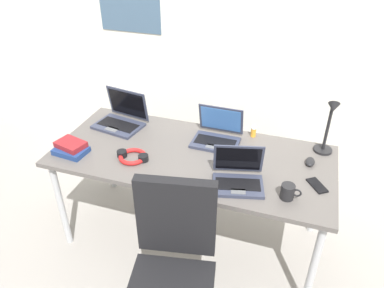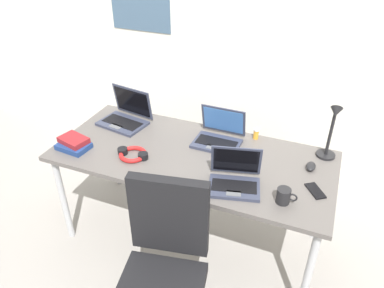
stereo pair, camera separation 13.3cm
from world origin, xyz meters
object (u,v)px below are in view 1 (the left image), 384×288
cell_phone (317,185)px  pill_bottle (253,131)px  laptop_far_corner (121,119)px  office_chair (172,285)px  book_stack (71,148)px  computer_mouse (310,162)px  laptop_by_keyboard (238,177)px  laptop_center (217,135)px  headphones (133,156)px  coffee_mug (288,192)px  desk_lamp (328,127)px

cell_phone → pill_bottle: bearing=100.8°
laptop_far_corner → office_chair: size_ratio=0.38×
cell_phone → book_stack: book_stack is taller
laptop_far_corner → computer_mouse: size_ratio=3.88×
book_stack → cell_phone: bearing=5.3°
pill_bottle → book_stack: 1.23m
book_stack → computer_mouse: bearing=13.5°
laptop_by_keyboard → laptop_center: bearing=120.1°
laptop_by_keyboard → laptop_far_corner: (-0.95, 0.40, 0.00)m
headphones → pill_bottle: pill_bottle is taller
cell_phone → headphones: (-1.13, -0.08, 0.01)m
headphones → pill_bottle: bearing=36.9°
laptop_far_corner → pill_bottle: 0.96m
headphones → book_stack: size_ratio=0.96×
computer_mouse → book_stack: 1.52m
office_chair → laptop_center: bearing=91.2°
computer_mouse → pill_bottle: 0.45m
computer_mouse → coffee_mug: size_ratio=0.85×
laptop_center → book_stack: laptop_center is taller
pill_bottle → book_stack: pill_bottle is taller
laptop_far_corner → book_stack: 0.45m
computer_mouse → pill_bottle: bearing=152.5°
laptop_by_keyboard → computer_mouse: bearing=40.4°
computer_mouse → cell_phone: computer_mouse is taller
laptop_by_keyboard → book_stack: bearing=-178.6°
laptop_far_corner → computer_mouse: bearing=-3.1°
laptop_far_corner → headphones: bearing=-53.8°
laptop_by_keyboard → pill_bottle: 0.54m
computer_mouse → book_stack: bearing=-165.6°
laptop_center → book_stack: bearing=-153.6°
laptop_far_corner → headphones: (0.27, -0.37, -0.03)m
cell_phone → pill_bottle: size_ratio=1.72×
office_chair → coffee_mug: bearing=44.2°
pill_bottle → book_stack: (-1.09, -0.57, -0.01)m
coffee_mug → desk_lamp: bearing=71.6°
laptop_center → cell_phone: laptop_center is taller
laptop_center → computer_mouse: (0.62, -0.07, -0.03)m
cell_phone → headphones: bearing=148.5°
laptop_far_corner → book_stack: laptop_far_corner is taller
headphones → laptop_by_keyboard: bearing=-3.0°
coffee_mug → laptop_far_corner: bearing=160.4°
computer_mouse → headphones: size_ratio=0.45×
pill_bottle → coffee_mug: bearing=-63.1°
office_chair → book_stack: bearing=150.5°
laptop_by_keyboard → computer_mouse: laptop_by_keyboard is taller
office_chair → headphones: bearing=130.1°
coffee_mug → office_chair: (-0.50, -0.49, -0.39)m
headphones → office_chair: 0.82m
computer_mouse → coffee_mug: bearing=-104.2°
laptop_center → cell_phone: 0.73m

